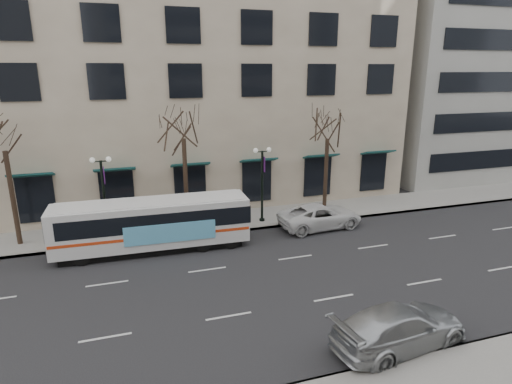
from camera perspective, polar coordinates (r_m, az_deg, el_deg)
name	(u,v)px	position (r m, az deg, el deg)	size (l,w,h in m)	color
ground	(217,291)	(20.99, -5.24, -12.96)	(160.00, 160.00, 0.00)	black
sidewalk_far	(258,218)	(30.10, 0.32, -3.47)	(80.00, 4.00, 0.15)	gray
building_hotel	(135,46)	(39.04, -15.88, 18.25)	(40.00, 20.00, 24.00)	tan
tree_far_left	(2,134)	(27.70, -30.75, 6.67)	(3.60, 3.60, 8.34)	black
tree_far_mid	(183,123)	(27.22, -9.72, 9.01)	(3.60, 3.60, 8.55)	black
tree_far_right	(328,125)	(30.32, 9.59, 8.81)	(3.60, 3.60, 8.06)	black
lamp_post_left	(104,194)	(27.17, -19.59, -0.26)	(1.22, 0.45, 5.21)	black
lamp_post_right	(262,181)	(28.52, 0.84, 1.45)	(1.22, 0.45, 5.21)	black
city_bus	(154,223)	(25.29, -13.47, -4.08)	(11.08, 2.73, 2.99)	white
silver_car	(400,327)	(17.77, 18.63, -16.67)	(2.25, 5.54, 1.61)	#B3B7BB
white_pickup	(320,216)	(28.64, 8.56, -3.21)	(2.58, 5.60, 1.56)	white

